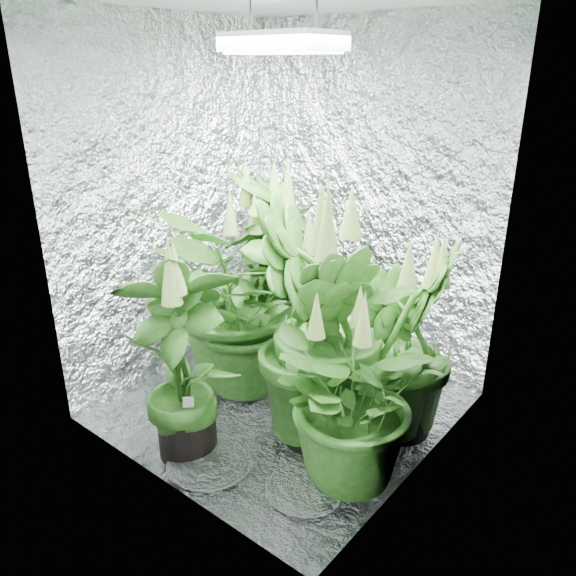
{
  "coord_description": "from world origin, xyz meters",
  "views": [
    {
      "loc": [
        1.67,
        -2.01,
        1.74
      ],
      "look_at": [
        0.03,
        0.0,
        0.7
      ],
      "focal_mm": 35.0,
      "sensor_mm": 36.0,
      "label": 1
    }
  ],
  "objects_px": {
    "plant_f": "(181,357)",
    "plant_g": "(317,329)",
    "plant_e": "(345,395)",
    "plant_b": "(287,308)",
    "circulation_fan": "(408,402)",
    "plant_c": "(406,345)",
    "plant_d": "(273,275)",
    "grow_lamp": "(282,43)",
    "plant_a": "(242,300)"
  },
  "relations": [
    {
      "from": "grow_lamp",
      "to": "plant_c",
      "type": "distance_m",
      "value": 1.48
    },
    {
      "from": "plant_d",
      "to": "plant_a",
      "type": "bearing_deg",
      "value": -83.19
    },
    {
      "from": "plant_a",
      "to": "plant_f",
      "type": "bearing_deg",
      "value": -71.64
    },
    {
      "from": "grow_lamp",
      "to": "plant_b",
      "type": "distance_m",
      "value": 1.36
    },
    {
      "from": "plant_f",
      "to": "plant_b",
      "type": "bearing_deg",
      "value": 91.92
    },
    {
      "from": "plant_d",
      "to": "plant_f",
      "type": "xyz_separation_m",
      "value": [
        0.24,
        -0.91,
        -0.08
      ]
    },
    {
      "from": "plant_e",
      "to": "plant_g",
      "type": "distance_m",
      "value": 0.36
    },
    {
      "from": "plant_g",
      "to": "circulation_fan",
      "type": "relative_size",
      "value": 3.84
    },
    {
      "from": "circulation_fan",
      "to": "plant_g",
      "type": "bearing_deg",
      "value": -112.77
    },
    {
      "from": "plant_b",
      "to": "plant_g",
      "type": "height_order",
      "value": "plant_g"
    },
    {
      "from": "grow_lamp",
      "to": "plant_b",
      "type": "height_order",
      "value": "grow_lamp"
    },
    {
      "from": "plant_e",
      "to": "plant_g",
      "type": "bearing_deg",
      "value": 148.86
    },
    {
      "from": "plant_d",
      "to": "plant_e",
      "type": "height_order",
      "value": "plant_d"
    },
    {
      "from": "grow_lamp",
      "to": "circulation_fan",
      "type": "distance_m",
      "value": 1.81
    },
    {
      "from": "plant_d",
      "to": "grow_lamp",
      "type": "bearing_deg",
      "value": -43.15
    },
    {
      "from": "plant_d",
      "to": "circulation_fan",
      "type": "height_order",
      "value": "plant_d"
    },
    {
      "from": "plant_c",
      "to": "grow_lamp",
      "type": "bearing_deg",
      "value": -159.97
    },
    {
      "from": "plant_b",
      "to": "plant_g",
      "type": "relative_size",
      "value": 0.8
    },
    {
      "from": "plant_g",
      "to": "circulation_fan",
      "type": "distance_m",
      "value": 0.67
    },
    {
      "from": "plant_f",
      "to": "plant_a",
      "type": "bearing_deg",
      "value": 108.36
    },
    {
      "from": "plant_c",
      "to": "plant_a",
      "type": "bearing_deg",
      "value": -167.53
    },
    {
      "from": "plant_a",
      "to": "plant_g",
      "type": "height_order",
      "value": "plant_g"
    },
    {
      "from": "plant_e",
      "to": "circulation_fan",
      "type": "bearing_deg",
      "value": 85.7
    },
    {
      "from": "plant_f",
      "to": "plant_g",
      "type": "distance_m",
      "value": 0.63
    },
    {
      "from": "plant_c",
      "to": "plant_d",
      "type": "distance_m",
      "value": 0.95
    },
    {
      "from": "plant_f",
      "to": "circulation_fan",
      "type": "bearing_deg",
      "value": 49.63
    },
    {
      "from": "grow_lamp",
      "to": "plant_e",
      "type": "relative_size",
      "value": 0.54
    },
    {
      "from": "grow_lamp",
      "to": "plant_g",
      "type": "distance_m",
      "value": 1.26
    },
    {
      "from": "plant_b",
      "to": "plant_f",
      "type": "xyz_separation_m",
      "value": [
        0.03,
        -0.78,
        0.03
      ]
    },
    {
      "from": "grow_lamp",
      "to": "plant_d",
      "type": "xyz_separation_m",
      "value": [
        -0.35,
        0.32,
        -1.24
      ]
    },
    {
      "from": "plant_a",
      "to": "circulation_fan",
      "type": "xyz_separation_m",
      "value": [
        0.92,
        0.24,
        -0.4
      ]
    },
    {
      "from": "plant_e",
      "to": "plant_b",
      "type": "bearing_deg",
      "value": 146.07
    },
    {
      "from": "plant_d",
      "to": "circulation_fan",
      "type": "bearing_deg",
      "value": -4.0
    },
    {
      "from": "plant_f",
      "to": "circulation_fan",
      "type": "height_order",
      "value": "plant_f"
    },
    {
      "from": "plant_a",
      "to": "plant_b",
      "type": "distance_m",
      "value": 0.26
    },
    {
      "from": "plant_f",
      "to": "plant_g",
      "type": "xyz_separation_m",
      "value": [
        0.4,
        0.47,
        0.09
      ]
    },
    {
      "from": "plant_a",
      "to": "plant_f",
      "type": "height_order",
      "value": "plant_a"
    },
    {
      "from": "circulation_fan",
      "to": "plant_e",
      "type": "bearing_deg",
      "value": -76.89
    },
    {
      "from": "plant_d",
      "to": "plant_g",
      "type": "xyz_separation_m",
      "value": [
        0.64,
        -0.44,
        0.01
      ]
    },
    {
      "from": "plant_d",
      "to": "plant_f",
      "type": "distance_m",
      "value": 0.95
    },
    {
      "from": "plant_d",
      "to": "circulation_fan",
      "type": "distance_m",
      "value": 1.06
    },
    {
      "from": "circulation_fan",
      "to": "plant_d",
      "type": "bearing_deg",
      "value": -166.58
    },
    {
      "from": "plant_c",
      "to": "plant_e",
      "type": "height_order",
      "value": "plant_c"
    },
    {
      "from": "plant_b",
      "to": "plant_e",
      "type": "relative_size",
      "value": 1.12
    },
    {
      "from": "plant_e",
      "to": "plant_f",
      "type": "height_order",
      "value": "plant_f"
    },
    {
      "from": "plant_a",
      "to": "plant_g",
      "type": "bearing_deg",
      "value": -12.32
    },
    {
      "from": "plant_d",
      "to": "plant_e",
      "type": "xyz_separation_m",
      "value": [
        0.92,
        -0.61,
        -0.15
      ]
    },
    {
      "from": "plant_c",
      "to": "plant_g",
      "type": "xyz_separation_m",
      "value": [
        -0.29,
        -0.33,
        0.12
      ]
    },
    {
      "from": "plant_c",
      "to": "circulation_fan",
      "type": "bearing_deg",
      "value": 63.21
    },
    {
      "from": "plant_c",
      "to": "plant_f",
      "type": "height_order",
      "value": "plant_f"
    }
  ]
}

